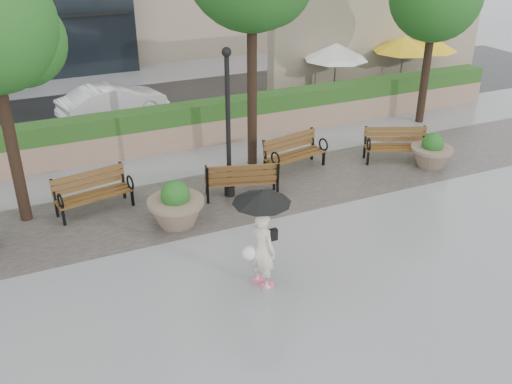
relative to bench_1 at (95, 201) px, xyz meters
name	(u,v)px	position (x,y,z in m)	size (l,w,h in m)	color
ground	(283,250)	(3.49, -3.63, -0.30)	(100.00, 100.00, 0.00)	gray
cobble_strip	(233,195)	(3.49, -0.63, -0.29)	(28.00, 3.20, 0.01)	#383330
hedge_wall	(185,126)	(3.49, 3.37, 0.36)	(24.00, 0.80, 1.35)	#987B62
cafe_wall	(380,40)	(12.99, 6.37, 1.70)	(10.00, 0.60, 4.00)	tan
cafe_hedge	(398,92)	(12.49, 4.17, 0.15)	(8.00, 0.50, 0.90)	#214416
asphalt_street	(153,110)	(3.49, 7.37, -0.30)	(40.00, 7.00, 0.00)	black
bench_1	(95,201)	(0.00, 0.00, 0.00)	(1.98, 1.09, 1.01)	brown
bench_2	(242,186)	(3.69, -0.80, 0.01)	(2.05, 1.28, 1.03)	brown
bench_3	(295,160)	(5.80, 0.21, 0.00)	(1.99, 1.10, 1.01)	brown
bench_4	(396,152)	(8.86, -0.51, 0.00)	(2.00, 1.41, 1.01)	brown
planter_left	(176,208)	(1.68, -1.48, 0.15)	(1.37, 1.37, 1.14)	#7F6B56
planter_right	(431,153)	(9.60, -1.24, 0.10)	(1.23, 1.23, 1.03)	#7F6B56
lamppost	(228,135)	(3.42, -0.58, 1.43)	(0.28, 0.28, 3.95)	black
patio_umb_white	(336,52)	(10.25, 5.33, 1.69)	(2.50, 2.50, 2.30)	black
patio_umb_yellow_a	(404,44)	(13.46, 5.37, 1.69)	(2.50, 2.50, 2.30)	black
patio_umb_yellow_b	(427,42)	(14.53, 5.24, 1.69)	(2.50, 2.50, 2.30)	black
car_right	(113,102)	(1.94, 6.92, 0.34)	(1.35, 3.87, 1.28)	silver
pedestrian	(262,229)	(2.51, -4.58, 0.99)	(1.15, 1.15, 2.11)	beige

